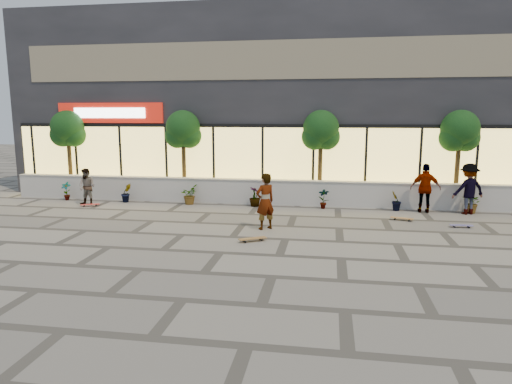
# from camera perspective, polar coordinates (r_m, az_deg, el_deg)

# --- Properties ---
(ground) EXTENTS (80.00, 80.00, 0.00)m
(ground) POSITION_cam_1_polar(r_m,az_deg,el_deg) (12.62, -4.51, -7.57)
(ground) COLOR gray
(ground) RESTS_ON ground
(planter_wall) EXTENTS (22.00, 0.42, 1.04)m
(planter_wall) POSITION_cam_1_polar(r_m,az_deg,el_deg) (19.19, 0.41, 0.05)
(planter_wall) COLOR beige
(planter_wall) RESTS_ON ground
(retail_building) EXTENTS (24.00, 9.17, 8.50)m
(retail_building) POSITION_cam_1_polar(r_m,az_deg,el_deg) (24.36, 2.42, 10.88)
(retail_building) COLOR black
(retail_building) RESTS_ON ground
(shrub_a) EXTENTS (0.43, 0.29, 0.81)m
(shrub_a) POSITION_cam_1_polar(r_m,az_deg,el_deg) (21.69, -22.62, 0.10)
(shrub_a) COLOR #103313
(shrub_a) RESTS_ON ground
(shrub_b) EXTENTS (0.57, 0.57, 0.81)m
(shrub_b) POSITION_cam_1_polar(r_m,az_deg,el_deg) (20.36, -15.90, -0.10)
(shrub_b) COLOR #103313
(shrub_b) RESTS_ON ground
(shrub_c) EXTENTS (0.68, 0.77, 0.81)m
(shrub_c) POSITION_cam_1_polar(r_m,az_deg,el_deg) (19.34, -8.37, -0.33)
(shrub_c) COLOR #103313
(shrub_c) RESTS_ON ground
(shrub_d) EXTENTS (0.64, 0.64, 0.81)m
(shrub_d) POSITION_cam_1_polar(r_m,az_deg,el_deg) (18.70, -0.16, -0.57)
(shrub_d) COLOR #103313
(shrub_d) RESTS_ON ground
(shrub_e) EXTENTS (0.46, 0.35, 0.81)m
(shrub_e) POSITION_cam_1_polar(r_m,az_deg,el_deg) (18.46, 8.45, -0.82)
(shrub_e) COLOR #103313
(shrub_e) RESTS_ON ground
(shrub_f) EXTENTS (0.55, 0.57, 0.81)m
(shrub_f) POSITION_cam_1_polar(r_m,az_deg,el_deg) (18.64, 17.09, -1.04)
(shrub_f) COLOR #103313
(shrub_f) RESTS_ON ground
(shrub_g) EXTENTS (0.77, 0.84, 0.81)m
(shrub_g) POSITION_cam_1_polar(r_m,az_deg,el_deg) (19.23, 25.38, -1.23)
(shrub_g) COLOR #103313
(shrub_g) RESTS_ON ground
(tree_west) EXTENTS (1.60, 1.50, 3.92)m
(tree_west) POSITION_cam_1_polar(r_m,az_deg,el_deg) (22.77, -22.47, 7.07)
(tree_west) COLOR #4D381B
(tree_west) RESTS_ON ground
(tree_midwest) EXTENTS (1.60, 1.50, 3.92)m
(tree_midwest) POSITION_cam_1_polar(r_m,az_deg,el_deg) (20.44, -9.10, 7.47)
(tree_midwest) COLOR #4D381B
(tree_midwest) RESTS_ON ground
(tree_mideast) EXTENTS (1.60, 1.50, 3.92)m
(tree_mideast) POSITION_cam_1_polar(r_m,az_deg,el_deg) (19.42, 8.11, 7.38)
(tree_mideast) COLOR #4D381B
(tree_mideast) RESTS_ON ground
(tree_east) EXTENTS (1.60, 1.50, 3.92)m
(tree_east) POSITION_cam_1_polar(r_m,az_deg,el_deg) (20.08, 24.11, 6.71)
(tree_east) COLOR #4D381B
(tree_east) RESTS_ON ground
(skater_center) EXTENTS (0.80, 0.78, 1.86)m
(skater_center) POSITION_cam_1_polar(r_m,az_deg,el_deg) (14.89, 1.15, -1.19)
(skater_center) COLOR white
(skater_center) RESTS_ON ground
(skater_left) EXTENTS (0.79, 0.65, 1.53)m
(skater_left) POSITION_cam_1_polar(r_m,az_deg,el_deg) (20.17, -20.38, 0.61)
(skater_left) COLOR #998962
(skater_left) RESTS_ON ground
(skater_right_near) EXTENTS (1.15, 0.57, 1.89)m
(skater_right_near) POSITION_cam_1_polar(r_m,az_deg,el_deg) (18.58, 20.43, 0.44)
(skater_right_near) COLOR silver
(skater_right_near) RESTS_ON ground
(skater_right_far) EXTENTS (1.41, 1.09, 1.93)m
(skater_right_far) POSITION_cam_1_polar(r_m,az_deg,el_deg) (18.94, 25.03, 0.35)
(skater_right_far) COLOR maroon
(skater_right_far) RESTS_ON ground
(skateboard_center) EXTENTS (0.84, 0.63, 0.10)m
(skateboard_center) POSITION_cam_1_polar(r_m,az_deg,el_deg) (13.63, -0.42, -5.86)
(skateboard_center) COLOR brown
(skateboard_center) RESTS_ON ground
(skateboard_left) EXTENTS (0.76, 0.50, 0.09)m
(skateboard_left) POSITION_cam_1_polar(r_m,az_deg,el_deg) (19.95, -20.04, -1.48)
(skateboard_left) COLOR red
(skateboard_left) RESTS_ON ground
(skateboard_right_near) EXTENTS (0.81, 0.42, 0.10)m
(skateboard_right_near) POSITION_cam_1_polar(r_m,az_deg,el_deg) (17.08, 17.77, -3.15)
(skateboard_right_near) COLOR #986431
(skateboard_right_near) RESTS_ON ground
(skateboard_right_far) EXTENTS (0.75, 0.21, 0.09)m
(skateboard_right_far) POSITION_cam_1_polar(r_m,az_deg,el_deg) (16.74, 24.29, -3.83)
(skateboard_right_far) COLOR #4F4A88
(skateboard_right_far) RESTS_ON ground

